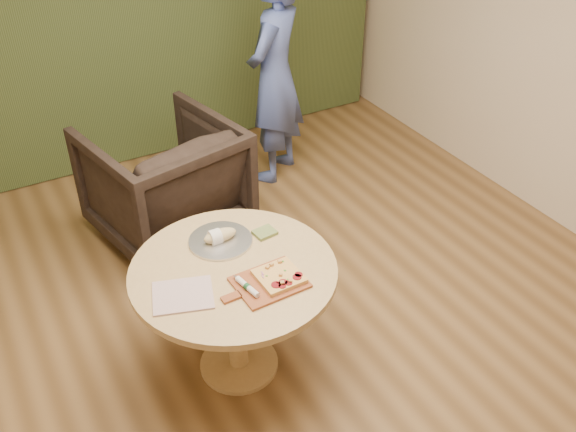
{
  "coord_description": "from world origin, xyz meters",
  "views": [
    {
      "loc": [
        -1.34,
        -2.24,
        2.93
      ],
      "look_at": [
        0.07,
        0.25,
        0.91
      ],
      "focal_mm": 40.0,
      "sensor_mm": 36.0,
      "label": 1
    }
  ],
  "objects_px": {
    "serving_tray": "(220,241)",
    "person_standing": "(275,77)",
    "pizza_paddle": "(268,283)",
    "bread_roll": "(219,236)",
    "flatbread_pizza": "(279,276)",
    "pedestal_table": "(234,288)",
    "cutlery_roll": "(247,287)",
    "armchair": "(164,177)"
  },
  "relations": [
    {
      "from": "serving_tray",
      "to": "person_standing",
      "type": "height_order",
      "value": "person_standing"
    },
    {
      "from": "bread_roll",
      "to": "person_standing",
      "type": "height_order",
      "value": "person_standing"
    },
    {
      "from": "cutlery_roll",
      "to": "armchair",
      "type": "distance_m",
      "value": 1.69
    },
    {
      "from": "cutlery_roll",
      "to": "person_standing",
      "type": "height_order",
      "value": "person_standing"
    },
    {
      "from": "pizza_paddle",
      "to": "person_standing",
      "type": "relative_size",
      "value": 0.25
    },
    {
      "from": "bread_roll",
      "to": "serving_tray",
      "type": "bearing_deg",
      "value": -0.0
    },
    {
      "from": "person_standing",
      "to": "pedestal_table",
      "type": "bearing_deg",
      "value": 18.29
    },
    {
      "from": "pedestal_table",
      "to": "pizza_paddle",
      "type": "bearing_deg",
      "value": -63.74
    },
    {
      "from": "flatbread_pizza",
      "to": "person_standing",
      "type": "xyz_separation_m",
      "value": [
        1.09,
        2.04,
        0.11
      ]
    },
    {
      "from": "bread_roll",
      "to": "person_standing",
      "type": "distance_m",
      "value": 2.01
    },
    {
      "from": "pizza_paddle",
      "to": "serving_tray",
      "type": "bearing_deg",
      "value": 96.27
    },
    {
      "from": "flatbread_pizza",
      "to": "serving_tray",
      "type": "bearing_deg",
      "value": 105.85
    },
    {
      "from": "serving_tray",
      "to": "pizza_paddle",
      "type": "bearing_deg",
      "value": -82.16
    },
    {
      "from": "cutlery_roll",
      "to": "serving_tray",
      "type": "distance_m",
      "value": 0.45
    },
    {
      "from": "pizza_paddle",
      "to": "cutlery_roll",
      "type": "distance_m",
      "value": 0.12
    },
    {
      "from": "pizza_paddle",
      "to": "bread_roll",
      "type": "xyz_separation_m",
      "value": [
        -0.07,
        0.45,
        0.04
      ]
    },
    {
      "from": "pizza_paddle",
      "to": "cutlery_roll",
      "type": "height_order",
      "value": "cutlery_roll"
    },
    {
      "from": "bread_roll",
      "to": "person_standing",
      "type": "relative_size",
      "value": 0.11
    },
    {
      "from": "flatbread_pizza",
      "to": "bread_roll",
      "type": "relative_size",
      "value": 1.17
    },
    {
      "from": "bread_roll",
      "to": "flatbread_pizza",
      "type": "bearing_deg",
      "value": -73.1
    },
    {
      "from": "pizza_paddle",
      "to": "serving_tray",
      "type": "height_order",
      "value": "serving_tray"
    },
    {
      "from": "armchair",
      "to": "person_standing",
      "type": "distance_m",
      "value": 1.25
    },
    {
      "from": "flatbread_pizza",
      "to": "cutlery_roll",
      "type": "distance_m",
      "value": 0.18
    },
    {
      "from": "pizza_paddle",
      "to": "person_standing",
      "type": "xyz_separation_m",
      "value": [
        1.15,
        2.04,
        0.13
      ]
    },
    {
      "from": "serving_tray",
      "to": "person_standing",
      "type": "bearing_deg",
      "value": 52.7
    },
    {
      "from": "cutlery_roll",
      "to": "pedestal_table",
      "type": "bearing_deg",
      "value": 75.65
    },
    {
      "from": "serving_tray",
      "to": "bread_roll",
      "type": "height_order",
      "value": "bread_roll"
    },
    {
      "from": "flatbread_pizza",
      "to": "pizza_paddle",
      "type": "bearing_deg",
      "value": 177.2
    },
    {
      "from": "armchair",
      "to": "person_standing",
      "type": "xyz_separation_m",
      "value": [
        1.12,
        0.38,
        0.39
      ]
    },
    {
      "from": "pizza_paddle",
      "to": "bread_roll",
      "type": "bearing_deg",
      "value": 97.38
    },
    {
      "from": "flatbread_pizza",
      "to": "person_standing",
      "type": "distance_m",
      "value": 2.32
    },
    {
      "from": "flatbread_pizza",
      "to": "serving_tray",
      "type": "distance_m",
      "value": 0.47
    },
    {
      "from": "cutlery_roll",
      "to": "armchair",
      "type": "xyz_separation_m",
      "value": [
        0.15,
        1.66,
        -0.28
      ]
    },
    {
      "from": "serving_tray",
      "to": "bread_roll",
      "type": "relative_size",
      "value": 1.84
    },
    {
      "from": "pizza_paddle",
      "to": "armchair",
      "type": "distance_m",
      "value": 1.68
    },
    {
      "from": "cutlery_roll",
      "to": "serving_tray",
      "type": "height_order",
      "value": "cutlery_roll"
    },
    {
      "from": "armchair",
      "to": "serving_tray",
      "type": "bearing_deg",
      "value": 73.97
    },
    {
      "from": "armchair",
      "to": "person_standing",
      "type": "bearing_deg",
      "value": -173.03
    },
    {
      "from": "pizza_paddle",
      "to": "flatbread_pizza",
      "type": "height_order",
      "value": "flatbread_pizza"
    },
    {
      "from": "pedestal_table",
      "to": "cutlery_roll",
      "type": "relative_size",
      "value": 5.58
    },
    {
      "from": "person_standing",
      "to": "serving_tray",
      "type": "bearing_deg",
      "value": 15.27
    },
    {
      "from": "cutlery_roll",
      "to": "bread_roll",
      "type": "relative_size",
      "value": 1.03
    }
  ]
}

